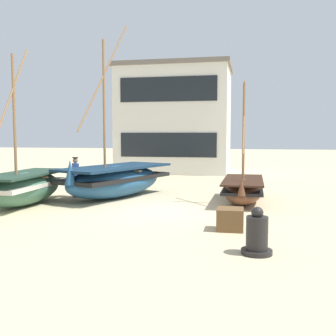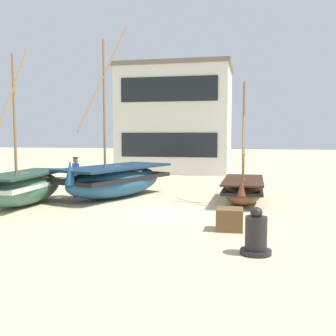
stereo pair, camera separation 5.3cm
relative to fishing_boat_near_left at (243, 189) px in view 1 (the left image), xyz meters
name	(u,v)px [view 1 (the left image)]	position (x,y,z in m)	size (l,w,h in m)	color
ground_plane	(162,211)	(-2.71, -2.32, -0.51)	(120.00, 120.00, 0.00)	#CCB78E
fishing_boat_near_left	(243,189)	(0.00, 0.00, 0.00)	(1.54, 4.14, 4.72)	brown
fishing_boat_centre_large	(115,180)	(-5.28, 0.20, 0.22)	(3.87, 5.75, 7.22)	#23517A
fishing_boat_far_right	(25,187)	(-8.00, -2.22, 0.16)	(1.72, 4.49, 5.82)	#427056
fisherman_by_hull	(76,177)	(-6.95, -0.06, 0.32)	(0.39, 0.42, 1.68)	#33333D
capstan_winch	(257,235)	(0.41, -6.75, -0.09)	(0.69, 0.69, 1.05)	black
cargo_crate	(230,219)	(-0.27, -4.65, -0.21)	(0.72, 0.72, 0.60)	brown
harbor_building_main	(175,119)	(-4.97, 12.16, 3.22)	(7.83, 5.37, 7.44)	silver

